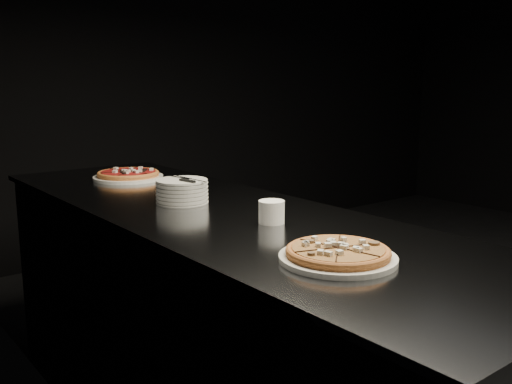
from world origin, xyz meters
TOP-DOWN VIEW (x-y plane):
  - floor at (0.00, 0.00)m, footprint 5.00×5.00m
  - wall_left at (-2.50, 0.00)m, footprint 0.02×5.00m
  - wall_back at (0.00, 2.50)m, footprint 5.00×0.02m
  - counter at (-2.13, 0.00)m, footprint 0.74×2.44m
  - pizza_mushroom at (-2.22, -0.68)m, footprint 0.34×0.34m
  - pizza_tomato at (-2.09, 0.78)m, footprint 0.34×0.34m
  - plate_stack at (-2.16, 0.18)m, footprint 0.19×0.19m
  - cutlery at (-2.15, 0.16)m, footprint 0.07×0.21m
  - ramekin at (-2.10, -0.27)m, footprint 0.08×0.08m

SIDE VIEW (x-z plane):
  - floor at x=0.00m, z-range 0.00..0.00m
  - counter at x=-2.13m, z-range 0.00..0.92m
  - pizza_mushroom at x=-2.22m, z-range 0.92..0.96m
  - pizza_tomato at x=-2.09m, z-range 0.92..0.96m
  - ramekin at x=-2.10m, z-range 0.92..1.00m
  - plate_stack at x=-2.16m, z-range 0.92..1.01m
  - cutlery at x=-2.15m, z-range 1.01..1.01m
  - wall_left at x=-2.50m, z-range 0.00..2.80m
  - wall_back at x=0.00m, z-range 0.00..2.80m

